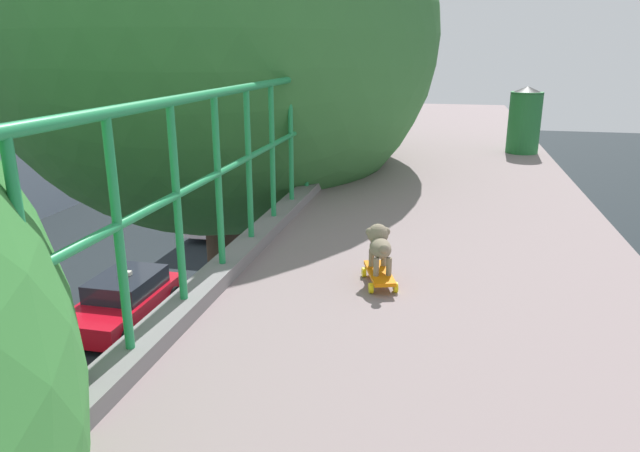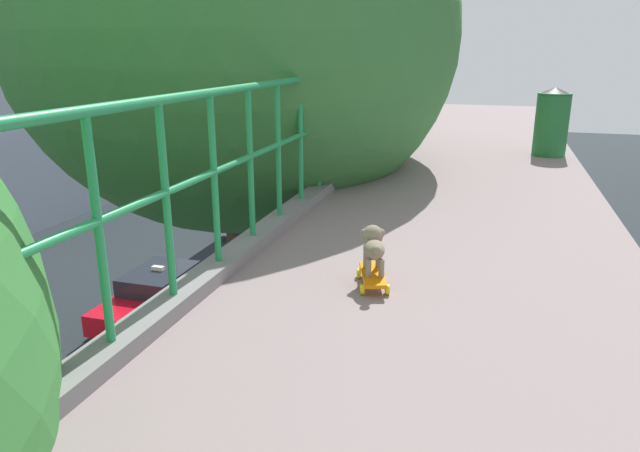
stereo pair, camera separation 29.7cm
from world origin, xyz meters
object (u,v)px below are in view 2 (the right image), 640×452
Objects in this scene: car_red_taxi_sixth at (156,295)px; small_dog at (373,245)px; car_blue_seventh at (303,268)px; city_bus at (288,177)px; litter_bin at (552,121)px; car_black_fifth at (213,362)px; toy_skateboard at (373,276)px.

small_dog reaches higher than car_red_taxi_sixth.
car_red_taxi_sixth reaches higher than car_blue_seventh.
city_bus is 10.92× the size of litter_bin.
car_red_taxi_sixth is 0.93× the size of car_blue_seventh.
car_black_fifth is at bearing -76.60° from city_bus.
car_black_fifth is 8.98× the size of toy_skateboard.
litter_bin is at bearing -59.07° from city_bus.
small_dog is (5.08, -7.14, 5.71)m from car_black_fifth.
car_blue_seventh is (3.55, 3.28, 0.03)m from car_red_taxi_sixth.
city_bus is at bearing 103.40° from car_black_fifth.
car_blue_seventh is 9.58m from city_bus.
small_dog is at bearing -50.25° from car_red_taxi_sixth.
toy_skateboard is (5.05, -13.66, 5.59)m from car_blue_seventh.
car_red_taxi_sixth is 12.71m from litter_bin.
litter_bin is (10.17, -16.98, 4.93)m from city_bus.
car_black_fifth is 4.12× the size of litter_bin.
litter_bin reaches higher than toy_skateboard.
car_red_taxi_sixth is 4.83m from car_blue_seventh.
small_dog is at bearing -69.68° from car_blue_seventh.
car_blue_seventh is at bearing -67.29° from city_bus.
city_bus is at bearing 111.24° from toy_skateboard.
litter_bin reaches higher than small_dog.
toy_skateboard is 0.46× the size of litter_bin.
car_red_taxi_sixth is at bearing 153.95° from litter_bin.
city_bus is 24.48m from small_dog.
toy_skateboard reaches higher than city_bus.
toy_skateboard is at bearing -54.71° from car_black_fifth.
toy_skateboard reaches higher than car_black_fifth.
car_black_fifth is 10.39m from toy_skateboard.
car_red_taxi_sixth is 12.12m from city_bus.
litter_bin reaches higher than car_blue_seventh.
car_red_taxi_sixth is at bearing 129.64° from toy_skateboard.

